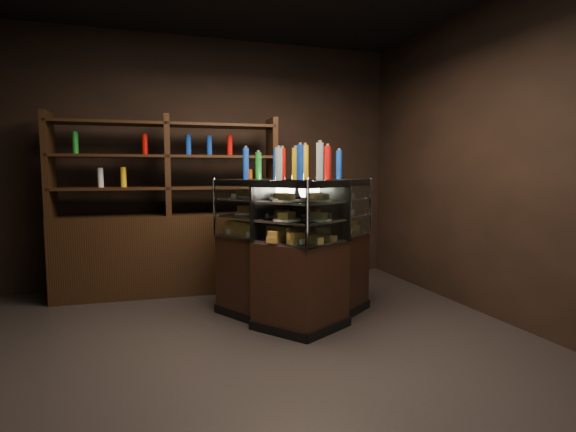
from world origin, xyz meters
name	(u,v)px	position (x,y,z in m)	size (l,w,h in m)	color
ground	(239,360)	(0.00, 0.00, 0.00)	(5.00, 5.00, 0.00)	black
room_shell	(236,91)	(0.00, 0.00, 1.94)	(5.02, 5.02, 3.01)	black
display_case	(297,272)	(0.71, 0.77, 0.45)	(1.54, 1.35, 1.32)	black
food_display	(297,217)	(0.71, 0.76, 0.96)	(1.18, 1.06, 0.41)	#AF883F
bottles_top	(297,164)	(0.71, 0.77, 1.45)	(1.01, 0.92, 0.30)	silver
potted_conifer	(259,263)	(0.50, 1.40, 0.42)	(0.35, 0.35, 0.74)	black
back_shelving	(169,240)	(-0.38, 2.05, 0.61)	(2.46, 0.51, 2.00)	black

